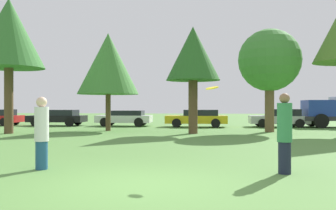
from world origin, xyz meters
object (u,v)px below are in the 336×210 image
at_px(person_thrower, 42,132).
at_px(tree_1, 108,64).
at_px(parked_car_white, 125,118).
at_px(tree_3, 269,61).
at_px(tree_2, 193,55).
at_px(person_catcher, 285,133).
at_px(frisbee, 212,88).
at_px(parked_car_yellow, 197,118).
at_px(parked_car_black, 58,117).
at_px(parked_car_silver, 280,118).
at_px(tree_0, 9,34).

relative_size(person_thrower, tree_1, 0.30).
height_order(tree_1, parked_car_white, tree_1).
xyz_separation_m(tree_1, tree_3, (9.54, 0.13, 0.06)).
distance_m(person_thrower, tree_2, 12.36).
bearing_deg(tree_2, parked_car_white, 129.14).
bearing_deg(person_catcher, tree_3, -98.60).
distance_m(person_thrower, frisbee, 4.20).
height_order(tree_1, parked_car_yellow, tree_1).
relative_size(person_catcher, tree_1, 0.31).
height_order(tree_1, tree_3, tree_3).
bearing_deg(parked_car_black, tree_2, 147.65).
bearing_deg(parked_car_yellow, tree_3, 134.21).
height_order(parked_car_black, parked_car_yellow, parked_car_yellow).
relative_size(tree_1, parked_car_black, 1.40).
relative_size(frisbee, tree_3, 0.05).
xyz_separation_m(parked_car_white, parked_car_silver, (11.16, 0.06, 0.03)).
bearing_deg(tree_1, tree_2, -16.73).
relative_size(tree_0, tree_2, 1.27).
xyz_separation_m(tree_1, tree_2, (5.20, -1.56, 0.25)).
height_order(parked_car_black, parked_car_white, parked_car_black).
bearing_deg(frisbee, tree_3, 75.58).
bearing_deg(person_thrower, parked_car_yellow, 78.85).
bearing_deg(parked_car_silver, person_catcher, 78.79).
xyz_separation_m(frisbee, tree_3, (3.38, 13.15, 2.17)).
relative_size(tree_1, parked_car_silver, 1.46).
bearing_deg(parked_car_black, tree_0, 92.53).
relative_size(parked_car_black, parked_car_yellow, 0.97).
relative_size(frisbee, parked_car_white, 0.07).
distance_m(parked_car_yellow, parked_car_silver, 5.83).
height_order(frisbee, tree_0, tree_0).
bearing_deg(frisbee, tree_1, 115.34).
xyz_separation_m(frisbee, tree_0, (-10.94, 10.29, 3.49)).
bearing_deg(parked_car_silver, person_thrower, 62.72).
bearing_deg(parked_car_silver, parked_car_white, -0.64).
relative_size(person_catcher, parked_car_yellow, 0.42).
relative_size(parked_car_white, parked_car_yellow, 0.93).
height_order(person_thrower, parked_car_white, person_thrower).
bearing_deg(tree_1, parked_car_yellow, 40.09).
bearing_deg(person_catcher, frisbee, 1.83).
relative_size(parked_car_black, parked_car_white, 1.04).
bearing_deg(tree_3, tree_0, -168.72).
distance_m(tree_2, parked_car_white, 9.21).
bearing_deg(frisbee, parked_car_yellow, 93.04).
bearing_deg(parked_car_yellow, tree_0, 34.50).
height_order(frisbee, parked_car_silver, frisbee).
distance_m(person_catcher, frisbee, 1.91).
bearing_deg(tree_2, tree_1, 163.27).
bearing_deg(person_thrower, tree_3, 59.55).
bearing_deg(tree_0, person_thrower, -56.30).
xyz_separation_m(tree_0, parked_car_yellow, (10.02, 7.14, -4.78)).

